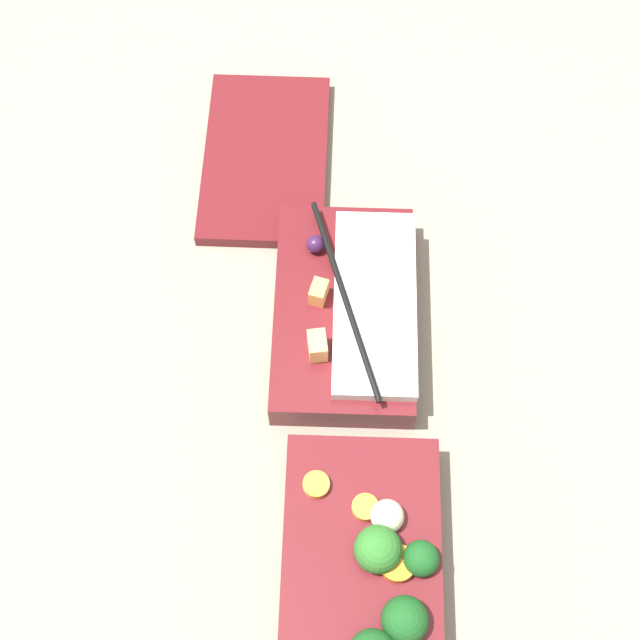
{
  "coord_description": "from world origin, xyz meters",
  "views": [
    {
      "loc": [
        -0.26,
        0.01,
        0.78
      ],
      "look_at": [
        0.1,
        0.02,
        0.04
      ],
      "focal_mm": 50.0,
      "sensor_mm": 36.0,
      "label": 1
    }
  ],
  "objects": [
    {
      "name": "bento_tray_vegetable",
      "position": [
        -0.12,
        -0.02,
        0.02
      ],
      "size": [
        0.22,
        0.13,
        0.07
      ],
      "color": "maroon",
      "rests_on": "ground_plane"
    },
    {
      "name": "ground_plane",
      "position": [
        0.0,
        0.0,
        0.0
      ],
      "size": [
        3.0,
        3.0,
        0.0
      ],
      "primitive_type": "plane",
      "color": "gray"
    },
    {
      "name": "bento_lid",
      "position": [
        0.31,
        0.09,
        0.01
      ],
      "size": [
        0.21,
        0.13,
        0.01
      ],
      "primitive_type": "cube",
      "rotation": [
        0.0,
        0.0,
        -0.01
      ],
      "color": "maroon",
      "rests_on": "ground_plane"
    },
    {
      "name": "bento_tray_rice",
      "position": [
        0.12,
        -0.0,
        0.02
      ],
      "size": [
        0.22,
        0.13,
        0.06
      ],
      "color": "maroon",
      "rests_on": "ground_plane"
    }
  ]
}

